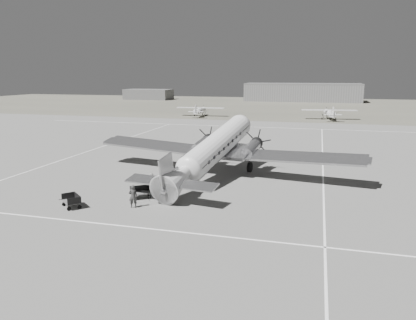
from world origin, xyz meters
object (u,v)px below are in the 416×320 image
(baggage_cart_far, at_px, (71,201))
(hangar_main, at_px, (302,92))
(light_plane_left, at_px, (200,111))
(passenger, at_px, (170,176))
(ramp_agent, at_px, (152,183))
(dc3_airliner, at_px, (213,151))
(ground_crew, at_px, (133,196))
(shed_secondary, at_px, (149,94))
(light_plane_right, at_px, (329,114))
(baggage_cart_near, at_px, (141,192))

(baggage_cart_far, bearing_deg, hangar_main, 125.63)
(light_plane_left, distance_m, passenger, 61.59)
(passenger, bearing_deg, ramp_agent, -175.79)
(dc3_airliner, relative_size, ground_crew, 15.94)
(dc3_airliner, xyz_separation_m, baggage_cart_far, (-8.22, -11.68, -2.23))
(ground_crew, bearing_deg, light_plane_left, -102.09)
(light_plane_left, bearing_deg, shed_secondary, 120.18)
(light_plane_left, distance_m, light_plane_right, 29.93)
(shed_secondary, relative_size, ground_crew, 10.02)
(dc3_airliner, height_order, ramp_agent, dc3_airliner)
(shed_secondary, xyz_separation_m, light_plane_left, (38.64, -58.40, -0.79))
(baggage_cart_far, xyz_separation_m, ground_crew, (4.58, 1.24, 0.40))
(hangar_main, xyz_separation_m, ground_crew, (-7.13, -130.26, -2.40))
(light_plane_left, relative_size, ground_crew, 6.51)
(baggage_cart_near, bearing_deg, ramp_agent, 44.99)
(light_plane_right, bearing_deg, hangar_main, 89.71)
(hangar_main, xyz_separation_m, passenger, (-6.79, -123.24, -2.53))
(ground_crew, distance_m, passenger, 7.03)
(shed_secondary, xyz_separation_m, ramp_agent, (52.73, -121.27, -1.13))
(dc3_airliner, xyz_separation_m, ground_crew, (-3.64, -10.45, -1.83))
(shed_secondary, distance_m, ground_crew, 135.97)
(light_plane_right, relative_size, ramp_agent, 6.97)
(light_plane_left, distance_m, baggage_cart_near, 66.00)
(ground_crew, relative_size, passenger, 1.17)
(ground_crew, bearing_deg, shed_secondary, -91.23)
(shed_secondary, height_order, dc3_airliner, dc3_airliner)
(ramp_agent, distance_m, passenger, 3.07)
(ground_crew, height_order, passenger, ground_crew)
(light_plane_left, xyz_separation_m, light_plane_right, (29.93, 0.54, 0.05))
(light_plane_left, height_order, light_plane_right, light_plane_right)
(dc3_airliner, bearing_deg, baggage_cart_far, -116.04)
(ramp_agent, bearing_deg, baggage_cart_near, 174.65)
(shed_secondary, bearing_deg, ramp_agent, -66.50)
(baggage_cart_far, distance_m, ramp_agent, 6.87)
(light_plane_right, height_order, ground_crew, light_plane_right)
(shed_secondary, bearing_deg, ground_crew, -67.12)
(hangar_main, xyz_separation_m, light_plane_left, (-21.36, -63.40, -2.09))
(shed_secondary, distance_m, passenger, 129.67)
(light_plane_right, xyz_separation_m, baggage_cart_far, (-20.27, -68.64, -0.76))
(shed_secondary, height_order, light_plane_left, shed_secondary)
(light_plane_left, height_order, ramp_agent, light_plane_left)
(ramp_agent, height_order, passenger, ramp_agent)
(hangar_main, relative_size, light_plane_left, 3.59)
(light_plane_right, xyz_separation_m, passenger, (-15.35, -60.38, -0.50))
(shed_secondary, xyz_separation_m, dc3_airliner, (56.51, -114.82, 0.73))
(light_plane_right, relative_size, passenger, 7.93)
(baggage_cart_near, relative_size, ramp_agent, 1.01)
(dc3_airliner, distance_m, baggage_cart_near, 9.34)
(ground_crew, xyz_separation_m, passenger, (0.34, 7.02, -0.13))
(hangar_main, bearing_deg, dc3_airliner, -91.67)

